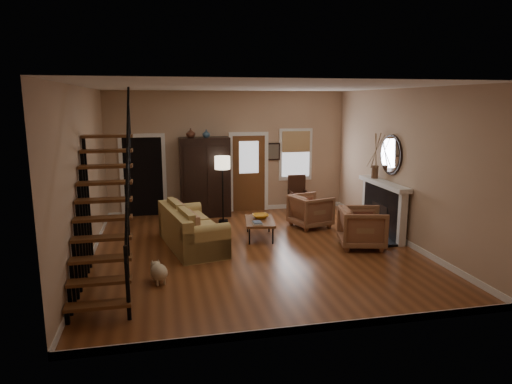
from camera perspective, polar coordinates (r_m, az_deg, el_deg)
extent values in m
plane|color=brown|center=(9.50, -0.09, -7.31)|extent=(7.00, 7.00, 0.00)
plane|color=white|center=(9.00, -0.09, 13.01)|extent=(7.00, 7.00, 0.00)
cube|color=tan|center=(12.52, -3.43, 4.95)|extent=(6.50, 0.04, 3.30)
cube|color=tan|center=(9.02, -20.74, 1.75)|extent=(0.04, 7.00, 3.30)
cube|color=tan|center=(10.28, 17.96, 3.03)|extent=(0.04, 7.00, 3.30)
cube|color=black|center=(12.62, -13.88, 1.94)|extent=(1.00, 0.36, 2.10)
cube|color=brown|center=(12.68, -0.92, 2.31)|extent=(0.90, 0.06, 2.10)
cube|color=silver|center=(12.93, 4.98, 4.68)|extent=(0.96, 0.06, 1.46)
cube|color=black|center=(10.84, 15.75, -2.22)|extent=(0.24, 1.60, 1.15)
cube|color=white|center=(10.69, 15.65, 1.02)|extent=(0.30, 1.95, 0.10)
cylinder|color=silver|center=(10.66, 16.45, 4.48)|extent=(0.05, 0.90, 0.90)
imported|color=#4C2619|center=(11.91, -8.17, 7.31)|extent=(0.24, 0.24, 0.25)
imported|color=#334C60|center=(11.95, -6.24, 7.27)|extent=(0.20, 0.20, 0.21)
imported|color=orange|center=(10.37, 0.56, -3.06)|extent=(0.37, 0.37, 0.09)
imported|color=brown|center=(9.85, 13.13, -4.37)|extent=(1.11, 1.09, 0.84)
imported|color=brown|center=(11.21, 6.86, -2.36)|extent=(1.07, 1.06, 0.80)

